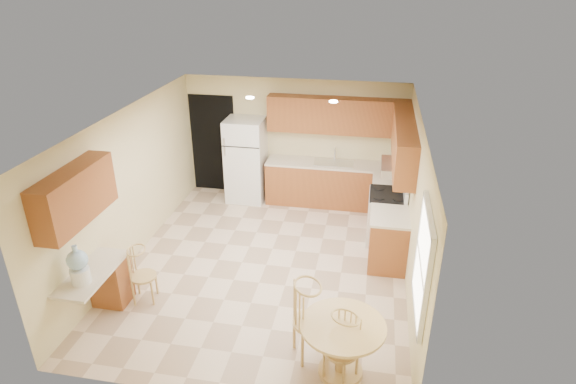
% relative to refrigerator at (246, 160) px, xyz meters
% --- Properties ---
extents(floor, '(5.50, 5.50, 0.00)m').
position_rel_refrigerator_xyz_m(floor, '(0.95, -2.40, -0.87)').
color(floor, beige).
rests_on(floor, ground).
extents(ceiling, '(4.50, 5.50, 0.02)m').
position_rel_refrigerator_xyz_m(ceiling, '(0.95, -2.40, 1.63)').
color(ceiling, white).
rests_on(ceiling, wall_back).
extents(wall_back, '(4.50, 0.02, 2.50)m').
position_rel_refrigerator_xyz_m(wall_back, '(0.95, 0.35, 0.38)').
color(wall_back, beige).
rests_on(wall_back, floor).
extents(wall_front, '(4.50, 0.02, 2.50)m').
position_rel_refrigerator_xyz_m(wall_front, '(0.95, -5.15, 0.38)').
color(wall_front, beige).
rests_on(wall_front, floor).
extents(wall_left, '(0.02, 5.50, 2.50)m').
position_rel_refrigerator_xyz_m(wall_left, '(-1.30, -2.40, 0.38)').
color(wall_left, beige).
rests_on(wall_left, floor).
extents(wall_right, '(0.02, 5.50, 2.50)m').
position_rel_refrigerator_xyz_m(wall_right, '(3.20, -2.40, 0.38)').
color(wall_right, beige).
rests_on(wall_right, floor).
extents(doorway, '(0.90, 0.02, 2.10)m').
position_rel_refrigerator_xyz_m(doorway, '(-0.80, 0.34, 0.18)').
color(doorway, black).
rests_on(doorway, floor).
extents(base_cab_back, '(2.75, 0.60, 0.87)m').
position_rel_refrigerator_xyz_m(base_cab_back, '(1.83, 0.05, -0.43)').
color(base_cab_back, '#9E5628').
rests_on(base_cab_back, floor).
extents(counter_back, '(2.75, 0.63, 0.04)m').
position_rel_refrigerator_xyz_m(counter_back, '(1.83, 0.05, 0.02)').
color(counter_back, beige).
rests_on(counter_back, base_cab_back).
extents(base_cab_right_a, '(0.60, 0.59, 0.87)m').
position_rel_refrigerator_xyz_m(base_cab_right_a, '(2.90, -0.54, -0.43)').
color(base_cab_right_a, '#9E5628').
rests_on(base_cab_right_a, floor).
extents(counter_right_a, '(0.63, 0.59, 0.04)m').
position_rel_refrigerator_xyz_m(counter_right_a, '(2.90, -0.54, 0.02)').
color(counter_right_a, beige).
rests_on(counter_right_a, base_cab_right_a).
extents(base_cab_right_b, '(0.60, 0.80, 0.87)m').
position_rel_refrigerator_xyz_m(base_cab_right_b, '(2.90, -2.00, -0.43)').
color(base_cab_right_b, '#9E5628').
rests_on(base_cab_right_b, floor).
extents(counter_right_b, '(0.63, 0.80, 0.04)m').
position_rel_refrigerator_xyz_m(counter_right_b, '(2.90, -2.00, 0.02)').
color(counter_right_b, beige).
rests_on(counter_right_b, base_cab_right_b).
extents(upper_cab_back, '(2.75, 0.33, 0.70)m').
position_rel_refrigerator_xyz_m(upper_cab_back, '(1.83, 0.19, 0.98)').
color(upper_cab_back, '#9E5628').
rests_on(upper_cab_back, wall_back).
extents(upper_cab_right, '(0.33, 2.42, 0.70)m').
position_rel_refrigerator_xyz_m(upper_cab_right, '(3.04, -1.19, 0.98)').
color(upper_cab_right, '#9E5628').
rests_on(upper_cab_right, wall_right).
extents(upper_cab_left, '(0.33, 1.40, 0.70)m').
position_rel_refrigerator_xyz_m(upper_cab_left, '(-1.13, -4.00, 0.98)').
color(upper_cab_left, '#9E5628').
rests_on(upper_cab_left, wall_left).
extents(sink, '(0.78, 0.44, 0.01)m').
position_rel_refrigerator_xyz_m(sink, '(1.80, 0.05, 0.05)').
color(sink, silver).
rests_on(sink, counter_back).
extents(range_hood, '(0.50, 0.76, 0.14)m').
position_rel_refrigerator_xyz_m(range_hood, '(2.95, -1.22, 0.55)').
color(range_hood, silver).
rests_on(range_hood, upper_cab_right).
extents(desk_pedestal, '(0.48, 0.42, 0.72)m').
position_rel_refrigerator_xyz_m(desk_pedestal, '(-1.05, -3.72, -0.51)').
color(desk_pedestal, '#9E5628').
rests_on(desk_pedestal, floor).
extents(desk_top, '(0.50, 1.20, 0.04)m').
position_rel_refrigerator_xyz_m(desk_top, '(-1.05, -4.10, -0.12)').
color(desk_top, beige).
rests_on(desk_top, desk_pedestal).
extents(window, '(0.06, 1.12, 1.30)m').
position_rel_refrigerator_xyz_m(window, '(3.18, -4.25, 0.63)').
color(window, white).
rests_on(window, wall_right).
extents(can_light_a, '(0.14, 0.14, 0.02)m').
position_rel_refrigerator_xyz_m(can_light_a, '(0.45, -1.20, 1.62)').
color(can_light_a, white).
rests_on(can_light_a, ceiling).
extents(can_light_b, '(0.14, 0.14, 0.02)m').
position_rel_refrigerator_xyz_m(can_light_b, '(1.85, -1.20, 1.62)').
color(can_light_b, white).
rests_on(can_light_b, ceiling).
extents(refrigerator, '(0.76, 0.74, 1.73)m').
position_rel_refrigerator_xyz_m(refrigerator, '(0.00, 0.00, 0.00)').
color(refrigerator, white).
rests_on(refrigerator, floor).
extents(stove, '(0.65, 0.76, 1.09)m').
position_rel_refrigerator_xyz_m(stove, '(2.88, -1.22, -0.40)').
color(stove, white).
rests_on(stove, floor).
extents(dining_table, '(1.00, 1.00, 0.74)m').
position_rel_refrigerator_xyz_m(dining_table, '(2.35, -4.51, -0.38)').
color(dining_table, tan).
rests_on(dining_table, floor).
extents(chair_table_a, '(0.47, 0.60, 1.06)m').
position_rel_refrigerator_xyz_m(chair_table_a, '(1.95, -4.36, -0.22)').
color(chair_table_a, tan).
rests_on(chair_table_a, floor).
extents(chair_table_b, '(0.39, 0.46, 0.89)m').
position_rel_refrigerator_xyz_m(chair_table_b, '(2.35, -4.69, -0.32)').
color(chair_table_b, tan).
rests_on(chair_table_b, floor).
extents(chair_desk, '(0.38, 0.49, 0.86)m').
position_rel_refrigerator_xyz_m(chair_desk, '(-0.60, -3.68, -0.34)').
color(chair_desk, tan).
rests_on(chair_desk, floor).
extents(water_crock, '(0.27, 0.27, 0.55)m').
position_rel_refrigerator_xyz_m(water_crock, '(-1.05, -4.33, 0.15)').
color(water_crock, white).
rests_on(water_crock, desk_top).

